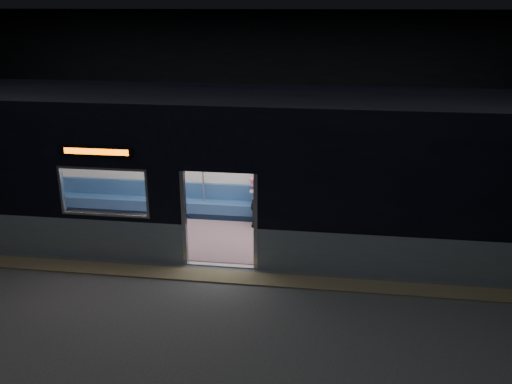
# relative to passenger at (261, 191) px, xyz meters

# --- Properties ---
(station_floor) EXTENTS (24.00, 14.00, 0.01)m
(station_floor) POSITION_rel_passenger_xyz_m (-0.53, -3.55, -0.83)
(station_floor) COLOR #47494C
(station_floor) RESTS_ON ground
(station_envelope) EXTENTS (24.00, 14.00, 5.00)m
(station_envelope) POSITION_rel_passenger_xyz_m (-0.53, -3.55, 2.84)
(station_envelope) COLOR black
(station_envelope) RESTS_ON station_floor
(tactile_strip) EXTENTS (22.80, 0.50, 0.03)m
(tactile_strip) POSITION_rel_passenger_xyz_m (-0.53, -3.00, -0.81)
(tactile_strip) COLOR #8C7F59
(tactile_strip) RESTS_ON station_floor
(metro_car) EXTENTS (18.00, 3.04, 3.35)m
(metro_car) POSITION_rel_passenger_xyz_m (-0.53, -1.00, 1.03)
(metro_car) COLOR #8E9EAA
(metro_car) RESTS_ON station_floor
(passenger) EXTENTS (0.47, 0.75, 1.42)m
(passenger) POSITION_rel_passenger_xyz_m (0.00, 0.00, 0.00)
(passenger) COLOR black
(passenger) RESTS_ON metro_car
(handbag) EXTENTS (0.33, 0.31, 0.14)m
(handbag) POSITION_rel_passenger_xyz_m (0.02, -0.24, -0.13)
(handbag) COLOR black
(handbag) RESTS_ON passenger
(transit_map) EXTENTS (0.95, 0.03, 0.62)m
(transit_map) POSITION_rel_passenger_xyz_m (4.47, 0.31, 0.64)
(transit_map) COLOR white
(transit_map) RESTS_ON metro_car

